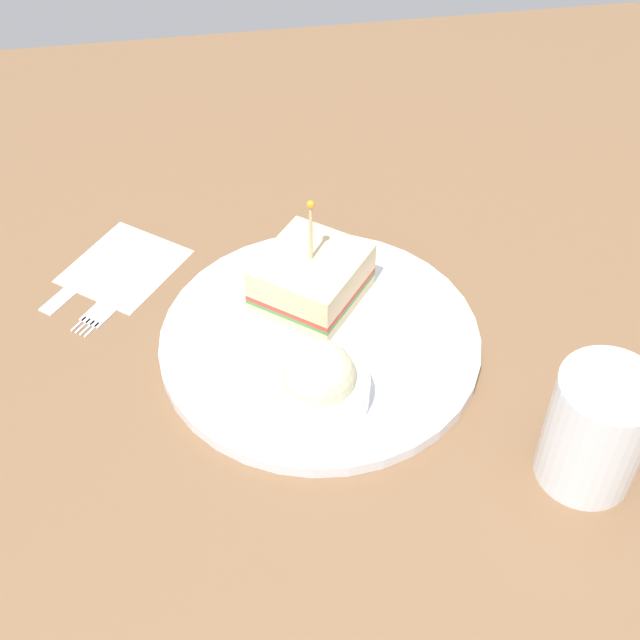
% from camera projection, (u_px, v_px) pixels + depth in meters
% --- Properties ---
extents(ground_plane, '(1.17, 1.17, 0.02)m').
position_uv_depth(ground_plane, '(320.00, 353.00, 0.78)').
color(ground_plane, brown).
extents(plate, '(0.28, 0.28, 0.01)m').
position_uv_depth(plate, '(320.00, 341.00, 0.77)').
color(plate, white).
rests_on(plate, ground_plane).
extents(sandwich_half_center, '(0.12, 0.12, 0.11)m').
position_uv_depth(sandwich_half_center, '(309.00, 278.00, 0.78)').
color(sandwich_half_center, beige).
rests_on(sandwich_half_center, plate).
extents(coleslaw_bowl, '(0.08, 0.08, 0.06)m').
position_uv_depth(coleslaw_bowl, '(318.00, 383.00, 0.70)').
color(coleslaw_bowl, white).
rests_on(coleslaw_bowl, plate).
extents(drink_glass, '(0.07, 0.07, 0.10)m').
position_uv_depth(drink_glass, '(595.00, 433.00, 0.64)').
color(drink_glass, silver).
rests_on(drink_glass, ground_plane).
extents(napkin, '(0.14, 0.14, 0.00)m').
position_uv_depth(napkin, '(124.00, 266.00, 0.84)').
color(napkin, beige).
rests_on(napkin, ground_plane).
extents(fork, '(0.09, 0.11, 0.00)m').
position_uv_depth(fork, '(114.00, 300.00, 0.81)').
color(fork, silver).
rests_on(fork, ground_plane).
extents(knife, '(0.09, 0.10, 0.00)m').
position_uv_depth(knife, '(84.00, 277.00, 0.83)').
color(knife, silver).
rests_on(knife, ground_plane).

